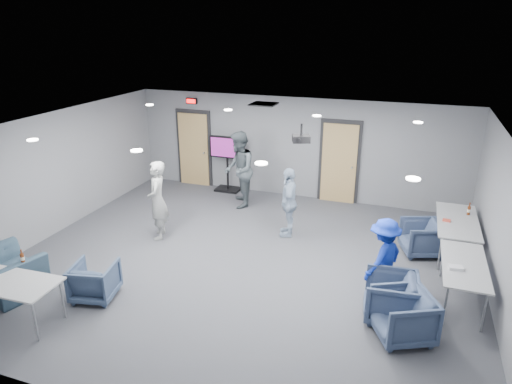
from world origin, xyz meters
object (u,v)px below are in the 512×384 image
(chair_front_b, at_px, (6,274))
(table_front_left, at_px, (2,282))
(table_right_b, at_px, (464,266))
(tv_stand, at_px, (227,160))
(chair_right_c, at_px, (403,316))
(person_c, at_px, (289,202))
(bottle_right, at_px, (469,210))
(person_b, at_px, (239,170))
(person_d, at_px, (383,258))
(chair_right_a, at_px, (422,238))
(chair_right_b, at_px, (391,297))
(bottle_front, at_px, (22,258))
(table_right_a, at_px, (458,222))
(projector, at_px, (301,138))
(chair_front_a, at_px, (95,281))
(person_a, at_px, (158,200))

(chair_front_b, height_order, table_front_left, chair_front_b)
(table_right_b, height_order, tv_stand, tv_stand)
(chair_right_c, bearing_deg, person_c, -164.53)
(chair_right_c, distance_m, bottle_right, 3.78)
(person_b, distance_m, table_right_b, 5.88)
(person_d, height_order, tv_stand, tv_stand)
(person_c, height_order, chair_front_b, person_c)
(chair_right_a, xyz_separation_m, tv_stand, (-5.23, 2.17, 0.53))
(chair_right_b, distance_m, bottle_front, 6.10)
(chair_right_c, relative_size, table_right_a, 0.43)
(chair_right_c, xyz_separation_m, table_right_b, (0.89, 1.32, 0.31))
(table_right_a, distance_m, tv_stand, 6.17)
(chair_right_a, relative_size, chair_front_b, 0.67)
(bottle_front, bearing_deg, projector, 40.89)
(tv_stand, bearing_deg, chair_right_c, -45.68)
(chair_right_a, relative_size, chair_front_a, 1.08)
(projector, bearing_deg, bottle_front, -159.30)
(person_b, xyz_separation_m, person_c, (1.67, -1.25, -0.20))
(person_c, bearing_deg, projector, 18.62)
(person_b, distance_m, chair_front_b, 5.73)
(chair_right_c, bearing_deg, person_d, 173.89)
(chair_front_a, bearing_deg, chair_right_c, 174.60)
(bottle_front, relative_size, tv_stand, 0.16)
(chair_right_b, distance_m, table_right_a, 3.00)
(chair_right_b, xyz_separation_m, chair_front_a, (-4.86, -1.09, -0.05))
(chair_right_a, height_order, chair_right_c, chair_right_c)
(chair_front_a, distance_m, tv_stand, 5.77)
(chair_front_a, bearing_deg, bottle_front, 11.77)
(person_b, relative_size, table_right_b, 1.15)
(person_c, height_order, table_right_a, person_c)
(chair_right_c, xyz_separation_m, projector, (-2.21, 2.25, 2.03))
(chair_right_b, relative_size, bottle_front, 3.30)
(chair_front_b, distance_m, projector, 5.87)
(table_right_b, bearing_deg, bottle_front, 109.15)
(person_c, bearing_deg, person_b, -138.73)
(table_right_a, relative_size, table_front_left, 1.02)
(person_b, height_order, projector, projector)
(person_d, distance_m, bottle_right, 2.91)
(person_c, distance_m, person_d, 2.82)
(table_right_a, distance_m, bottle_front, 8.21)
(person_d, relative_size, chair_right_b, 1.72)
(chair_front_a, bearing_deg, bottle_right, -158.23)
(chair_front_b, relative_size, bottle_right, 4.28)
(person_a, height_order, person_d, person_a)
(person_c, distance_m, projector, 1.78)
(chair_front_a, bearing_deg, chair_right_b, 179.98)
(chair_right_b, height_order, chair_front_b, chair_right_b)
(table_right_a, bearing_deg, chair_right_c, 164.47)
(person_a, relative_size, person_c, 1.11)
(person_c, xyz_separation_m, chair_right_a, (2.83, 0.04, -0.43))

